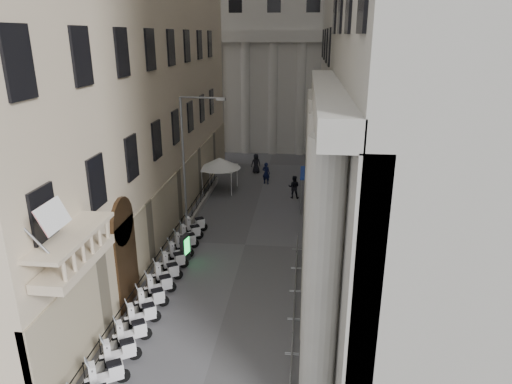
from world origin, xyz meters
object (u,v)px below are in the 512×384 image
Objects in this scene: security_tent at (219,163)px; pedestrian_a at (266,173)px; street_lamp at (189,154)px; info_kiosk at (185,249)px; pedestrian_b at (294,187)px.

pedestrian_a is (3.85, 2.15, -1.44)m from security_tent.
security_tent is 0.39× the size of street_lamp.
pedestrian_a is (4.06, 11.21, -4.54)m from street_lamp.
info_kiosk is at bearing 96.17° from pedestrian_a.
security_tent is at bearing 47.92° from pedestrian_a.
street_lamp is 11.14m from pedestrian_b.
street_lamp is 6.33m from info_kiosk.
info_kiosk is 15.84m from pedestrian_a.
street_lamp is at bearing 54.58° from pedestrian_b.
pedestrian_a is (3.45, 15.46, 0.12)m from info_kiosk.
pedestrian_a is at bearing 75.36° from street_lamp.
pedestrian_a reaches higher than info_kiosk.
pedestrian_b is at bearing -12.07° from security_tent.
pedestrian_a is 4.37m from pedestrian_b.
security_tent is 1.88× the size of pedestrian_b.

